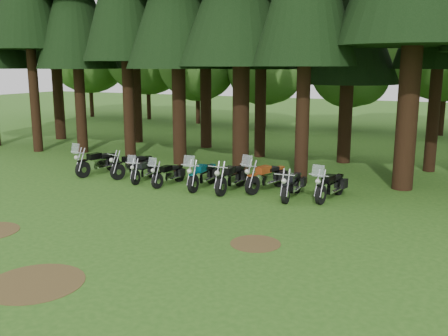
{
  "coord_description": "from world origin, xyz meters",
  "views": [
    {
      "loc": [
        9.38,
        -11.55,
        4.81
      ],
      "look_at": [
        1.36,
        5.0,
        1.0
      ],
      "focal_mm": 40.0,
      "sensor_mm": 36.0,
      "label": 1
    }
  ],
  "objects_px": {
    "motorcycle_0": "(98,163)",
    "motorcycle_6": "(266,178)",
    "motorcycle_2": "(144,171)",
    "motorcycle_7": "(292,185)",
    "motorcycle_1": "(133,166)",
    "motorcycle_8": "(330,186)",
    "motorcycle_5": "(231,178)",
    "motorcycle_4": "(203,176)",
    "motorcycle_3": "(168,175)"
  },
  "relations": [
    {
      "from": "motorcycle_4",
      "to": "motorcycle_5",
      "type": "distance_m",
      "value": 1.22
    },
    {
      "from": "motorcycle_2",
      "to": "motorcycle_7",
      "type": "xyz_separation_m",
      "value": [
        6.47,
        0.12,
        0.05
      ]
    },
    {
      "from": "motorcycle_1",
      "to": "motorcycle_7",
      "type": "distance_m",
      "value": 7.39
    },
    {
      "from": "motorcycle_4",
      "to": "motorcycle_6",
      "type": "xyz_separation_m",
      "value": [
        2.42,
        0.7,
        0.02
      ]
    },
    {
      "from": "motorcycle_0",
      "to": "motorcycle_1",
      "type": "distance_m",
      "value": 1.73
    },
    {
      "from": "motorcycle_3",
      "to": "motorcycle_1",
      "type": "bearing_deg",
      "value": 170.27
    },
    {
      "from": "motorcycle_1",
      "to": "motorcycle_6",
      "type": "bearing_deg",
      "value": 18.6
    },
    {
      "from": "motorcycle_5",
      "to": "motorcycle_7",
      "type": "xyz_separation_m",
      "value": [
        2.45,
        0.03,
        -0.03
      ]
    },
    {
      "from": "motorcycle_2",
      "to": "motorcycle_7",
      "type": "height_order",
      "value": "motorcycle_2"
    },
    {
      "from": "motorcycle_1",
      "to": "motorcycle_6",
      "type": "height_order",
      "value": "motorcycle_6"
    },
    {
      "from": "motorcycle_7",
      "to": "motorcycle_2",
      "type": "bearing_deg",
      "value": 178.01
    },
    {
      "from": "motorcycle_0",
      "to": "motorcycle_3",
      "type": "height_order",
      "value": "motorcycle_0"
    },
    {
      "from": "motorcycle_3",
      "to": "motorcycle_5",
      "type": "xyz_separation_m",
      "value": [
        2.71,
        0.23,
        0.07
      ]
    },
    {
      "from": "motorcycle_5",
      "to": "motorcycle_7",
      "type": "bearing_deg",
      "value": 1.92
    },
    {
      "from": "motorcycle_1",
      "to": "motorcycle_5",
      "type": "xyz_separation_m",
      "value": [
        4.93,
        -0.43,
        0.02
      ]
    },
    {
      "from": "motorcycle_6",
      "to": "motorcycle_8",
      "type": "bearing_deg",
      "value": 12.41
    },
    {
      "from": "motorcycle_6",
      "to": "motorcycle_8",
      "type": "height_order",
      "value": "motorcycle_6"
    },
    {
      "from": "motorcycle_2",
      "to": "motorcycle_5",
      "type": "xyz_separation_m",
      "value": [
        4.02,
        0.09,
        0.08
      ]
    },
    {
      "from": "motorcycle_2",
      "to": "motorcycle_6",
      "type": "distance_m",
      "value": 5.28
    },
    {
      "from": "motorcycle_4",
      "to": "motorcycle_3",
      "type": "bearing_deg",
      "value": -175.13
    },
    {
      "from": "motorcycle_8",
      "to": "motorcycle_3",
      "type": "bearing_deg",
      "value": -164.46
    },
    {
      "from": "motorcycle_1",
      "to": "motorcycle_6",
      "type": "distance_m",
      "value": 6.14
    },
    {
      "from": "motorcycle_2",
      "to": "motorcycle_7",
      "type": "distance_m",
      "value": 6.47
    },
    {
      "from": "motorcycle_6",
      "to": "motorcycle_7",
      "type": "bearing_deg",
      "value": -9.15
    },
    {
      "from": "motorcycle_0",
      "to": "motorcycle_4",
      "type": "bearing_deg",
      "value": 8.11
    },
    {
      "from": "motorcycle_1",
      "to": "motorcycle_6",
      "type": "xyz_separation_m",
      "value": [
        6.13,
        0.21,
        0.04
      ]
    },
    {
      "from": "motorcycle_5",
      "to": "motorcycle_6",
      "type": "xyz_separation_m",
      "value": [
        1.2,
        0.64,
        0.02
      ]
    },
    {
      "from": "motorcycle_2",
      "to": "motorcycle_8",
      "type": "distance_m",
      "value": 7.8
    },
    {
      "from": "motorcycle_1",
      "to": "motorcycle_7",
      "type": "relative_size",
      "value": 0.99
    },
    {
      "from": "motorcycle_1",
      "to": "motorcycle_8",
      "type": "xyz_separation_m",
      "value": [
        8.69,
        0.01,
        0.01
      ]
    },
    {
      "from": "motorcycle_0",
      "to": "motorcycle_6",
      "type": "relative_size",
      "value": 1.0
    },
    {
      "from": "motorcycle_6",
      "to": "motorcycle_4",
      "type": "bearing_deg",
      "value": -146.89
    },
    {
      "from": "motorcycle_5",
      "to": "motorcycle_8",
      "type": "xyz_separation_m",
      "value": [
        3.76,
        0.44,
        -0.01
      ]
    },
    {
      "from": "motorcycle_3",
      "to": "motorcycle_5",
      "type": "distance_m",
      "value": 2.72
    },
    {
      "from": "motorcycle_3",
      "to": "motorcycle_4",
      "type": "xyz_separation_m",
      "value": [
        1.49,
        0.17,
        0.07
      ]
    },
    {
      "from": "motorcycle_2",
      "to": "motorcycle_6",
      "type": "height_order",
      "value": "motorcycle_6"
    },
    {
      "from": "motorcycle_2",
      "to": "motorcycle_6",
      "type": "xyz_separation_m",
      "value": [
        5.23,
        0.73,
        0.1
      ]
    },
    {
      "from": "motorcycle_1",
      "to": "motorcycle_7",
      "type": "xyz_separation_m",
      "value": [
        7.38,
        -0.39,
        -0.01
      ]
    },
    {
      "from": "motorcycle_5",
      "to": "motorcycle_6",
      "type": "height_order",
      "value": "motorcycle_6"
    },
    {
      "from": "motorcycle_2",
      "to": "motorcycle_7",
      "type": "bearing_deg",
      "value": -5.24
    },
    {
      "from": "motorcycle_4",
      "to": "motorcycle_6",
      "type": "distance_m",
      "value": 2.53
    },
    {
      "from": "motorcycle_0",
      "to": "motorcycle_1",
      "type": "relative_size",
      "value": 1.09
    },
    {
      "from": "motorcycle_0",
      "to": "motorcycle_6",
      "type": "xyz_separation_m",
      "value": [
        7.84,
        0.52,
        0.01
      ]
    },
    {
      "from": "motorcycle_0",
      "to": "motorcycle_8",
      "type": "distance_m",
      "value": 10.4
    },
    {
      "from": "motorcycle_7",
      "to": "motorcycle_8",
      "type": "relative_size",
      "value": 0.98
    },
    {
      "from": "motorcycle_1",
      "to": "motorcycle_2",
      "type": "xyz_separation_m",
      "value": [
        0.91,
        -0.52,
        -0.06
      ]
    },
    {
      "from": "motorcycle_3",
      "to": "motorcycle_7",
      "type": "relative_size",
      "value": 0.9
    },
    {
      "from": "motorcycle_0",
      "to": "motorcycle_3",
      "type": "distance_m",
      "value": 3.94
    },
    {
      "from": "motorcycle_0",
      "to": "motorcycle_1",
      "type": "xyz_separation_m",
      "value": [
        1.7,
        0.31,
        -0.03
      ]
    },
    {
      "from": "motorcycle_3",
      "to": "motorcycle_6",
      "type": "xyz_separation_m",
      "value": [
        3.92,
        0.87,
        0.09
      ]
    }
  ]
}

